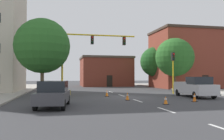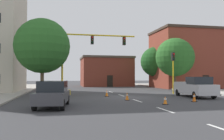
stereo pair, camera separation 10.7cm
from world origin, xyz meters
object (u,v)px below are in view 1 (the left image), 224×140
object	(u,v)px
traffic_signal_gantry	(73,74)
sedan_dark_gray_near_left	(53,94)
tree_right_far	(155,62)
traffic_cone_roadside_b	(195,97)
traffic_cone_roadside_a	(166,100)
traffic_cone_roadside_c	(107,93)
tree_left_near	(42,46)
traffic_cone_roadside_d	(127,96)
traffic_light_pole_right	(173,63)
tree_right_mid	(175,57)
pickup_truck_silver	(195,87)

from	to	relation	value
traffic_signal_gantry	sedan_dark_gray_near_left	size ratio (longest dim) A/B	1.98
tree_right_far	traffic_cone_roadside_b	bearing A→B (deg)	-104.97
traffic_signal_gantry	traffic_cone_roadside_a	xyz separation A→B (m)	(6.18, -10.74, -1.96)
sedan_dark_gray_near_left	traffic_cone_roadside_c	xyz separation A→B (m)	(5.02, 7.40, -0.56)
tree_left_near	traffic_cone_roadside_d	distance (m)	10.70
traffic_cone_roadside_b	traffic_cone_roadside_c	xyz separation A→B (m)	(-5.96, 6.33, -0.02)
traffic_cone_roadside_c	tree_left_near	bearing A→B (deg)	164.12
traffic_light_pole_right	tree_right_mid	world-z (taller)	tree_right_mid
traffic_cone_roadside_b	sedan_dark_gray_near_left	bearing A→B (deg)	-174.41
traffic_cone_roadside_a	traffic_cone_roadside_d	xyz separation A→B (m)	(-1.93, 3.39, 0.04)
traffic_signal_gantry	sedan_dark_gray_near_left	world-z (taller)	traffic_signal_gantry
traffic_cone_roadside_d	traffic_cone_roadside_a	bearing A→B (deg)	-60.30
traffic_signal_gantry	tree_right_mid	world-z (taller)	tree_right_mid
pickup_truck_silver	sedan_dark_gray_near_left	world-z (taller)	pickup_truck_silver
tree_right_mid	traffic_cone_roadside_b	world-z (taller)	tree_right_mid
tree_right_far	traffic_cone_roadside_b	xyz separation A→B (m)	(-6.21, -23.22, -4.31)
traffic_cone_roadside_c	sedan_dark_gray_near_left	bearing A→B (deg)	-124.13
tree_right_mid	traffic_cone_roadside_c	world-z (taller)	tree_right_mid
traffic_cone_roadside_a	traffic_cone_roadside_d	distance (m)	3.90
traffic_cone_roadside_c	traffic_light_pole_right	bearing A→B (deg)	12.52
traffic_light_pole_right	tree_left_near	size ratio (longest dim) A/B	0.60
traffic_cone_roadside_a	sedan_dark_gray_near_left	bearing A→B (deg)	179.28
tree_right_mid	traffic_signal_gantry	bearing A→B (deg)	-159.86
traffic_cone_roadside_d	pickup_truck_silver	bearing A→B (deg)	11.46
traffic_signal_gantry	sedan_dark_gray_near_left	bearing A→B (deg)	-99.44
pickup_truck_silver	sedan_dark_gray_near_left	distance (m)	14.08
traffic_cone_roadside_a	traffic_signal_gantry	bearing A→B (deg)	119.91
traffic_signal_gantry	tree_left_near	size ratio (longest dim) A/B	1.15
tree_right_far	traffic_cone_roadside_c	size ratio (longest dim) A/B	10.91
sedan_dark_gray_near_left	traffic_cone_roadside_c	world-z (taller)	sedan_dark_gray_near_left
tree_left_near	sedan_dark_gray_near_left	distance (m)	10.29
tree_left_near	traffic_cone_roadside_a	world-z (taller)	tree_left_near
traffic_light_pole_right	traffic_cone_roadside_d	world-z (taller)	traffic_light_pole_right
tree_right_mid	traffic_cone_roadside_a	xyz separation A→B (m)	(-9.00, -16.31, -4.55)
pickup_truck_silver	traffic_cone_roadside_d	bearing A→B (deg)	-168.54
tree_left_near	sedan_dark_gray_near_left	xyz separation A→B (m)	(1.45, -9.24, -4.29)
traffic_signal_gantry	traffic_light_pole_right	world-z (taller)	traffic_signal_gantry
traffic_cone_roadside_c	traffic_cone_roadside_a	bearing A→B (deg)	-68.65
tree_left_near	pickup_truck_silver	bearing A→B (deg)	-16.95
sedan_dark_gray_near_left	tree_right_mid	bearing A→B (deg)	43.72
traffic_cone_roadside_b	traffic_cone_roadside_c	size ratio (longest dim) A/B	1.05
pickup_truck_silver	traffic_cone_roadside_d	size ratio (longest dim) A/B	7.90
tree_left_near	sedan_dark_gray_near_left	world-z (taller)	tree_left_near
tree_right_mid	traffic_cone_roadside_c	bearing A→B (deg)	-143.57
sedan_dark_gray_near_left	traffic_cone_roadside_d	bearing A→B (deg)	28.70
traffic_light_pole_right	traffic_cone_roadside_c	xyz separation A→B (m)	(-8.19, -1.82, -3.20)
traffic_light_pole_right	tree_left_near	world-z (taller)	tree_left_near
sedan_dark_gray_near_left	traffic_cone_roadside_b	size ratio (longest dim) A/B	6.58
tree_right_far	traffic_cone_roadside_c	xyz separation A→B (m)	(-12.17, -16.89, -4.33)
tree_right_far	traffic_cone_roadside_d	world-z (taller)	tree_right_far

